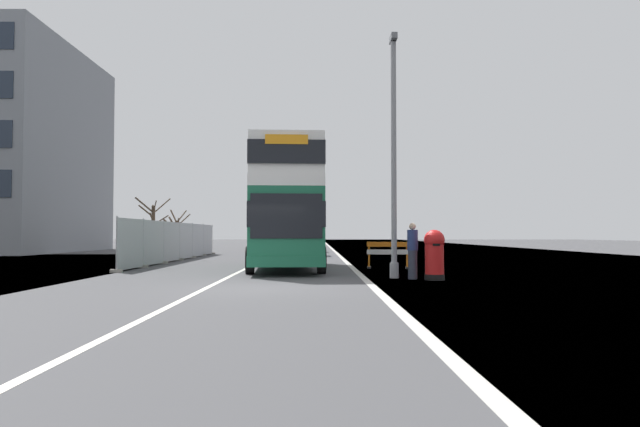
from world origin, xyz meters
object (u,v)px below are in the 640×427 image
at_px(lamppost_foreground, 394,163).
at_px(roadworks_barrier, 388,252).
at_px(car_oncoming_near, 302,240).
at_px(car_far_side, 307,237).
at_px(car_receding_far, 299,239).
at_px(double_decker_bus, 285,206).
at_px(red_pillar_postbox, 434,252).
at_px(pedestrian_at_kerb, 413,251).
at_px(car_receding_mid, 306,239).

distance_m(lamppost_foreground, roadworks_barrier, 6.12).
xyz_separation_m(lamppost_foreground, car_oncoming_near, (-3.48, 20.16, -2.73)).
distance_m(lamppost_foreground, car_far_side, 46.31).
height_order(lamppost_foreground, car_receding_far, lamppost_foreground).
height_order(double_decker_bus, lamppost_foreground, lamppost_foreground).
xyz_separation_m(red_pillar_postbox, roadworks_barrier, (-0.73, 6.07, -0.16)).
height_order(roadworks_barrier, pedestrian_at_kerb, pedestrian_at_kerb).
relative_size(car_oncoming_near, car_receding_far, 1.09).
bearing_deg(car_far_side, car_receding_far, -93.59).
bearing_deg(car_receding_mid, car_receding_far, 95.27).
relative_size(double_decker_bus, car_oncoming_near, 2.33).
bearing_deg(car_receding_far, lamppost_foreground, -83.53).
bearing_deg(car_oncoming_near, lamppost_foreground, -80.21).
distance_m(car_receding_mid, car_far_side, 17.78).
relative_size(car_oncoming_near, car_far_side, 1.10).
xyz_separation_m(red_pillar_postbox, car_far_side, (-4.79, 46.90, 0.24)).
bearing_deg(car_oncoming_near, car_receding_far, 92.44).
bearing_deg(pedestrian_at_kerb, roadworks_barrier, 90.97).
xyz_separation_m(car_oncoming_near, car_far_side, (-0.14, 25.93, 0.04)).
bearing_deg(pedestrian_at_kerb, car_oncoming_near, 101.01).
relative_size(double_decker_bus, red_pillar_postbox, 6.56).
relative_size(roadworks_barrier, pedestrian_at_kerb, 0.98).
bearing_deg(car_receding_mid, pedestrian_at_kerb, -82.22).
bearing_deg(roadworks_barrier, pedestrian_at_kerb, -89.03).
height_order(red_pillar_postbox, car_receding_mid, car_receding_mid).
distance_m(car_oncoming_near, car_receding_mid, 8.15).
relative_size(lamppost_foreground, pedestrian_at_kerb, 4.47).
height_order(car_receding_far, pedestrian_at_kerb, car_receding_far).
height_order(car_oncoming_near, car_receding_mid, car_oncoming_near).
xyz_separation_m(roadworks_barrier, car_far_side, (-4.06, 40.83, 0.40)).
bearing_deg(lamppost_foreground, car_receding_mid, 96.84).
height_order(car_oncoming_near, car_receding_far, car_oncoming_near).
bearing_deg(car_receding_mid, red_pillar_postbox, -81.10).
xyz_separation_m(car_receding_far, pedestrian_at_kerb, (4.73, -37.41, -0.03)).
bearing_deg(red_pillar_postbox, pedestrian_at_kerb, 151.03).
height_order(double_decker_bus, pedestrian_at_kerb, double_decker_bus).
distance_m(roadworks_barrier, car_receding_mid, 23.37).
height_order(double_decker_bus, car_far_side, double_decker_bus).
height_order(roadworks_barrier, car_receding_far, car_receding_far).
bearing_deg(double_decker_bus, pedestrian_at_kerb, -52.01).
height_order(roadworks_barrier, car_receding_mid, car_receding_mid).
bearing_deg(roadworks_barrier, car_receding_far, 98.31).
distance_m(car_receding_far, pedestrian_at_kerb, 37.71).
relative_size(lamppost_foreground, car_receding_far, 1.98).
height_order(double_decker_bus, car_receding_mid, double_decker_bus).
relative_size(red_pillar_postbox, car_oncoming_near, 0.36).
bearing_deg(double_decker_bus, red_pillar_postbox, -49.93).
distance_m(roadworks_barrier, car_oncoming_near, 15.41).
height_order(double_decker_bus, car_oncoming_near, double_decker_bus).
distance_m(roadworks_barrier, car_receding_far, 32.02).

